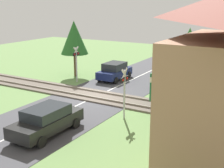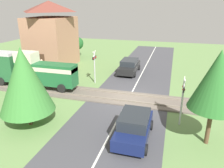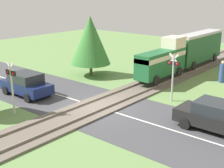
# 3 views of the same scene
# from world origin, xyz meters

# --- Properties ---
(ground_plane) EXTENTS (60.00, 60.00, 0.00)m
(ground_plane) POSITION_xyz_m (0.00, 0.00, 0.00)
(ground_plane) COLOR #66894C
(road_surface) EXTENTS (48.00, 6.40, 0.02)m
(road_surface) POSITION_xyz_m (0.00, 0.00, 0.01)
(road_surface) COLOR #424247
(road_surface) RESTS_ON ground_plane
(track_bed) EXTENTS (2.80, 48.00, 0.24)m
(track_bed) POSITION_xyz_m (0.00, 0.00, 0.07)
(track_bed) COLOR #665B51
(track_bed) RESTS_ON ground_plane
(train) EXTENTS (1.58, 13.25, 3.18)m
(train) POSITION_xyz_m (0.00, 11.51, 1.87)
(train) COLOR #1E6033
(train) RESTS_ON track_bed
(car_near_crossing) EXTENTS (3.91, 1.91, 1.61)m
(car_near_crossing) POSITION_xyz_m (-5.36, -1.44, 0.83)
(car_near_crossing) COLOR #141E4C
(car_near_crossing) RESTS_ON ground_plane
(car_far_side) EXTENTS (4.44, 1.98, 1.56)m
(car_far_side) POSITION_xyz_m (7.16, 1.44, 0.81)
(car_far_side) COLOR black
(car_far_side) RESTS_ON ground_plane
(crossing_signal_west_approach) EXTENTS (0.90, 0.18, 3.22)m
(crossing_signal_west_approach) POSITION_xyz_m (-2.97, -4.02, 2.06)
(crossing_signal_west_approach) COLOR #B7B7B7
(crossing_signal_west_approach) RESTS_ON ground_plane
(crossing_signal_east_approach) EXTENTS (0.90, 0.18, 3.22)m
(crossing_signal_east_approach) POSITION_xyz_m (2.97, 4.02, 2.06)
(crossing_signal_east_approach) COLOR #B7B7B7
(crossing_signal_east_approach) RESTS_ON ground_plane
(pedestrian_by_station) EXTENTS (0.43, 0.43, 1.75)m
(pedestrian_by_station) POSITION_xyz_m (3.82, 10.47, 0.80)
(pedestrian_by_station) COLOR #2D4C8E
(pedestrian_by_station) RESTS_ON ground_plane
(tree_roadside_hedge) EXTENTS (3.37, 3.37, 5.08)m
(tree_roadside_hedge) POSITION_xyz_m (-5.64, 5.34, 3.06)
(tree_roadside_hedge) COLOR brown
(tree_roadside_hedge) RESTS_ON ground_plane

